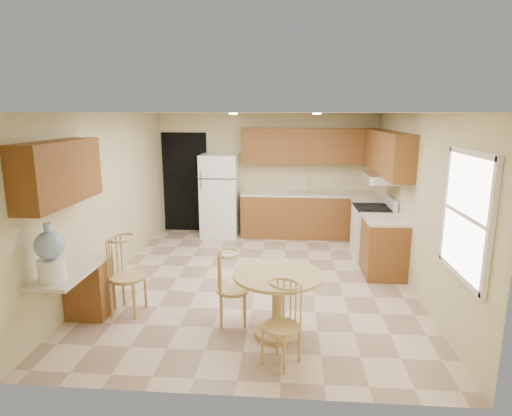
# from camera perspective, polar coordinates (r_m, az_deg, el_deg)

# --- Properties ---
(floor) EXTENTS (5.50, 5.50, 0.00)m
(floor) POSITION_cam_1_polar(r_m,az_deg,el_deg) (6.62, 0.17, -9.57)
(floor) COLOR #C8AD91
(floor) RESTS_ON ground
(ceiling) EXTENTS (4.50, 5.50, 0.02)m
(ceiling) POSITION_cam_1_polar(r_m,az_deg,el_deg) (6.14, 0.18, 12.61)
(ceiling) COLOR white
(ceiling) RESTS_ON wall_back
(wall_back) EXTENTS (4.50, 0.02, 2.50)m
(wall_back) POSITION_cam_1_polar(r_m,az_deg,el_deg) (8.97, 1.51, 4.57)
(wall_back) COLOR #CDC28A
(wall_back) RESTS_ON floor
(wall_front) EXTENTS (4.50, 0.02, 2.50)m
(wall_front) POSITION_cam_1_polar(r_m,az_deg,el_deg) (3.62, -3.17, -7.58)
(wall_front) COLOR #CDC28A
(wall_front) RESTS_ON floor
(wall_left) EXTENTS (0.02, 5.50, 2.50)m
(wall_left) POSITION_cam_1_polar(r_m,az_deg,el_deg) (6.81, -19.07, 1.33)
(wall_left) COLOR #CDC28A
(wall_left) RESTS_ON floor
(wall_right) EXTENTS (0.02, 5.50, 2.50)m
(wall_right) POSITION_cam_1_polar(r_m,az_deg,el_deg) (6.49, 20.39, 0.71)
(wall_right) COLOR #CDC28A
(wall_right) RESTS_ON floor
(doorway) EXTENTS (0.90, 0.02, 2.10)m
(doorway) POSITION_cam_1_polar(r_m,az_deg,el_deg) (9.24, -9.42, 3.39)
(doorway) COLOR black
(doorway) RESTS_ON floor
(base_cab_back) EXTENTS (2.75, 0.60, 0.87)m
(base_cab_back) POSITION_cam_1_polar(r_m,az_deg,el_deg) (8.82, 7.06, -1.04)
(base_cab_back) COLOR brown
(base_cab_back) RESTS_ON floor
(counter_back) EXTENTS (2.75, 0.63, 0.04)m
(counter_back) POSITION_cam_1_polar(r_m,az_deg,el_deg) (8.73, 7.14, 1.86)
(counter_back) COLOR beige
(counter_back) RESTS_ON base_cab_back
(base_cab_right_a) EXTENTS (0.60, 0.59, 0.87)m
(base_cab_right_a) POSITION_cam_1_polar(r_m,az_deg,el_deg) (8.37, 14.61, -2.11)
(base_cab_right_a) COLOR brown
(base_cab_right_a) RESTS_ON floor
(counter_right_a) EXTENTS (0.63, 0.59, 0.04)m
(counter_right_a) POSITION_cam_1_polar(r_m,az_deg,el_deg) (8.27, 14.78, 0.94)
(counter_right_a) COLOR beige
(counter_right_a) RESTS_ON base_cab_right_a
(base_cab_right_b) EXTENTS (0.60, 0.80, 0.87)m
(base_cab_right_b) POSITION_cam_1_polar(r_m,az_deg,el_deg) (6.99, 16.64, -5.11)
(base_cab_right_b) COLOR brown
(base_cab_right_b) RESTS_ON floor
(counter_right_b) EXTENTS (0.63, 0.80, 0.04)m
(counter_right_b) POSITION_cam_1_polar(r_m,az_deg,el_deg) (6.87, 16.87, -1.49)
(counter_right_b) COLOR beige
(counter_right_b) RESTS_ON base_cab_right_b
(upper_cab_back) EXTENTS (2.75, 0.33, 0.70)m
(upper_cab_back) POSITION_cam_1_polar(r_m,az_deg,el_deg) (8.74, 7.28, 8.23)
(upper_cab_back) COLOR brown
(upper_cab_back) RESTS_ON wall_back
(upper_cab_right) EXTENTS (0.33, 2.42, 0.70)m
(upper_cab_right) POSITION_cam_1_polar(r_m,az_deg,el_deg) (7.53, 17.06, 7.10)
(upper_cab_right) COLOR brown
(upper_cab_right) RESTS_ON wall_right
(upper_cab_left) EXTENTS (0.33, 1.40, 0.70)m
(upper_cab_left) POSITION_cam_1_polar(r_m,az_deg,el_deg) (5.23, -24.79, 4.32)
(upper_cab_left) COLOR brown
(upper_cab_left) RESTS_ON wall_left
(sink) EXTENTS (0.78, 0.44, 0.01)m
(sink) POSITION_cam_1_polar(r_m,az_deg,el_deg) (8.72, 6.98, 2.01)
(sink) COLOR silver
(sink) RESTS_ON counter_back
(range_hood) EXTENTS (0.50, 0.76, 0.14)m
(range_hood) POSITION_cam_1_polar(r_m,az_deg,el_deg) (7.53, 16.27, 3.85)
(range_hood) COLOR silver
(range_hood) RESTS_ON upper_cab_right
(desk_pedestal) EXTENTS (0.48, 0.42, 0.72)m
(desk_pedestal) POSITION_cam_1_polar(r_m,az_deg,el_deg) (5.80, -21.34, -9.94)
(desk_pedestal) COLOR brown
(desk_pedestal) RESTS_ON floor
(desk_top) EXTENTS (0.50, 1.20, 0.04)m
(desk_top) POSITION_cam_1_polar(r_m,az_deg,el_deg) (5.35, -23.42, -7.55)
(desk_top) COLOR beige
(desk_top) RESTS_ON desk_pedestal
(window) EXTENTS (0.06, 1.12, 1.30)m
(window) POSITION_cam_1_polar(r_m,az_deg,el_deg) (4.72, 26.32, -0.93)
(window) COLOR white
(window) RESTS_ON wall_right
(can_light_a) EXTENTS (0.14, 0.14, 0.02)m
(can_light_a) POSITION_cam_1_polar(r_m,az_deg,el_deg) (7.38, -3.06, 12.46)
(can_light_a) COLOR white
(can_light_a) RESTS_ON ceiling
(can_light_b) EXTENTS (0.14, 0.14, 0.02)m
(can_light_b) POSITION_cam_1_polar(r_m,az_deg,el_deg) (7.33, 8.12, 12.36)
(can_light_b) COLOR white
(can_light_b) RESTS_ON ceiling
(refrigerator) EXTENTS (0.74, 0.72, 1.68)m
(refrigerator) POSITION_cam_1_polar(r_m,az_deg,el_deg) (8.79, -4.82, 1.67)
(refrigerator) COLOR white
(refrigerator) RESTS_ON floor
(stove) EXTENTS (0.65, 0.76, 1.09)m
(stove) POSITION_cam_1_polar(r_m,az_deg,el_deg) (7.71, 15.29, -3.13)
(stove) COLOR white
(stove) RESTS_ON floor
(dining_table) EXTENTS (1.00, 1.00, 0.74)m
(dining_table) POSITION_cam_1_polar(r_m,az_deg,el_deg) (4.93, 2.94, -11.53)
(dining_table) COLOR tan
(dining_table) RESTS_ON floor
(chair_table_a) EXTENTS (0.39, 0.51, 0.89)m
(chair_table_a) POSITION_cam_1_polar(r_m,az_deg,el_deg) (5.10, -3.28, -10.00)
(chair_table_a) COLOR tan
(chair_table_a) RESTS_ON floor
(chair_table_b) EXTENTS (0.37, 0.44, 0.85)m
(chair_table_b) POSITION_cam_1_polar(r_m,az_deg,el_deg) (4.32, 3.37, -14.74)
(chair_table_b) COLOR tan
(chair_table_b) RESTS_ON floor
(chair_desk) EXTENTS (0.44, 0.56, 0.99)m
(chair_desk) POSITION_cam_1_polar(r_m,az_deg,el_deg) (5.56, -17.20, -7.94)
(chair_desk) COLOR tan
(chair_desk) RESTS_ON floor
(water_crock) EXTENTS (0.30, 0.30, 0.63)m
(water_crock) POSITION_cam_1_polar(r_m,az_deg,el_deg) (4.95, -25.72, -5.66)
(water_crock) COLOR white
(water_crock) RESTS_ON desk_top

